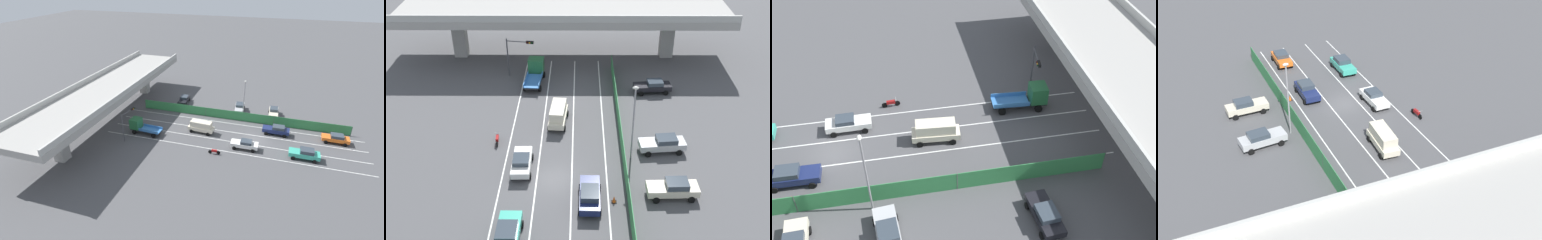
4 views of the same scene
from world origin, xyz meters
TOP-DOWN VIEW (x-y plane):
  - ground_plane at (0.00, 0.00)m, footprint 300.00×300.00m
  - lane_line_left_edge at (-4.93, 4.01)m, footprint 0.14×44.03m
  - lane_line_mid_left at (-1.64, 4.01)m, footprint 0.14×44.03m
  - lane_line_mid_right at (1.64, 4.01)m, footprint 0.14×44.03m
  - lane_line_right_edge at (4.93, 4.01)m, footprint 0.14×44.03m
  - elevated_overpass at (0.00, 28.03)m, footprint 45.90×10.61m
  - green_fence at (6.65, 4.01)m, footprint 0.10×40.13m
  - car_hatchback_white at (-3.16, 1.45)m, footprint 2.01×4.47m
  - car_sedan_navy at (3.27, -3.27)m, footprint 2.05×4.69m
  - car_van_cream at (-0.01, 9.79)m, footprint 2.22×4.74m
  - car_taxi_teal at (-3.26, -7.90)m, footprint 2.06×4.65m
  - flatbed_truck_blue at (-3.38, 20.18)m, footprint 2.48×5.79m
  - motorcycle at (-6.20, 5.85)m, footprint 0.60×1.95m
  - parked_sedan_cream at (10.69, -2.35)m, footprint 4.62×2.10m
  - parked_wagon_silver at (10.79, 4.54)m, footprint 4.78×2.35m
  - parked_sedan_dark at (11.40, 16.95)m, footprint 4.66×2.26m
  - traffic_light at (-5.76, 21.34)m, footprint 3.61×0.87m
  - street_lamp at (7.48, 3.41)m, footprint 0.60×0.36m
  - traffic_cone at (5.41, -3.18)m, footprint 0.47×0.47m

SIDE VIEW (x-z plane):
  - ground_plane at x=0.00m, z-range 0.00..0.00m
  - lane_line_left_edge at x=-4.93m, z-range 0.00..0.01m
  - lane_line_mid_left at x=-1.64m, z-range 0.00..0.01m
  - lane_line_mid_right at x=1.64m, z-range 0.00..0.01m
  - lane_line_right_edge at x=4.93m, z-range 0.00..0.01m
  - traffic_cone at x=5.41m, z-range -0.02..0.66m
  - motorcycle at x=-6.20m, z-range -0.01..0.93m
  - car_hatchback_white at x=-3.16m, z-range 0.09..1.64m
  - parked_sedan_dark at x=11.40m, z-range 0.08..1.68m
  - parked_wagon_silver at x=10.79m, z-range 0.09..1.74m
  - car_sedan_navy at x=3.27m, z-range 0.09..1.75m
  - parked_sedan_cream at x=10.69m, z-range 0.08..1.77m
  - green_fence at x=6.65m, z-range 0.00..1.86m
  - car_taxi_teal at x=-3.26m, z-range 0.08..1.81m
  - car_van_cream at x=-0.01m, z-range 0.14..2.30m
  - flatbed_truck_blue at x=-3.38m, z-range 0.02..2.67m
  - traffic_light at x=-5.76m, z-range 1.12..6.30m
  - street_lamp at x=7.48m, z-range 0.79..8.78m
  - elevated_overpass at x=0.00m, z-range 2.28..10.06m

